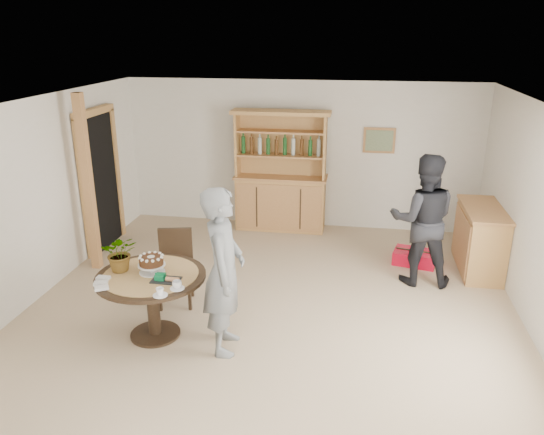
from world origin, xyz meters
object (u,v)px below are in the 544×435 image
Objects in this scene: hutch at (281,190)px; dining_table at (152,287)px; teen_boy at (224,271)px; red_suitcase at (415,257)px; dining_chair at (175,262)px; adult_person at (423,220)px; sideboard at (480,239)px.

hutch reaches higher than dining_table.
teen_boy reaches higher than dining_table.
dining_chair is at bearing -138.25° from red_suitcase.
adult_person is at bearing -54.52° from teen_boy.
adult_person is (3.05, 1.89, 0.29)m from dining_table.
dining_table is at bearing 76.70° from teen_boy.
dining_table is (-0.89, -3.65, -0.08)m from hutch.
dining_chair is (-0.91, -2.82, -0.15)m from hutch.
teen_boy is (-0.04, -3.75, 0.22)m from hutch.
sideboard is at bearing 8.97° from dining_chair.
hutch is 3.75m from teen_boy.
sideboard is 1.86× the size of red_suitcase.
red_suitcase is at bearing -91.78° from adult_person.
dining_chair is at bearing -158.21° from sideboard.
dining_chair is at bearing -107.90° from hutch.
hutch is at bearing 165.42° from red_suitcase.
red_suitcase is at bearing 175.16° from sideboard.
teen_boy is 1.02× the size of adult_person.
red_suitcase is (0.02, 0.59, -0.79)m from adult_person.
dining_chair is 0.52× the size of teen_boy.
teen_boy reaches higher than sideboard.
adult_person is (2.16, -1.76, 0.21)m from hutch.
adult_person reaches higher than dining_table.
dining_chair is 3.53m from red_suitcase.
red_suitcase is at bearing -47.33° from teen_boy.
hutch is 1.62× the size of sideboard.
adult_person is at bearing 31.74° from dining_table.
dining_table is at bearing -101.60° from dining_chair.
dining_table is at bearing -127.47° from red_suitcase.
hutch reaches higher than adult_person.
sideboard is at bearing -149.44° from adult_person.
sideboard is 4.00m from teen_boy.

